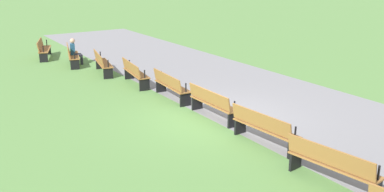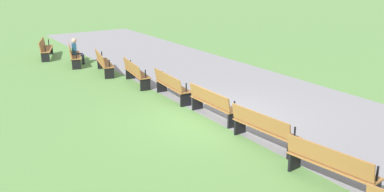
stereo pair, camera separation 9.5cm
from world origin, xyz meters
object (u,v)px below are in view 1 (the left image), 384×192
Objects in this scene: bench_0 at (43,49)px; bench_3 at (134,72)px; person_seated at (75,51)px; bench_2 at (102,62)px; bench_1 at (72,55)px; bench_7 at (332,164)px; bench_4 at (171,85)px; bench_6 at (264,127)px; bench_5 at (212,103)px.

bench_3 is (6.76, 1.63, 0.00)m from bench_0.
bench_2 is at bearing 24.73° from person_seated.
bench_3 is at bearing 27.10° from bench_1.
bench_7 is (11.55, 0.39, 0.00)m from bench_2.
person_seated reaches higher than bench_1.
bench_0 is at bearing -158.72° from bench_3.
person_seated reaches higher than bench_4.
bench_0 is 13.84m from bench_6.
bench_1 and bench_3 have the same top height.
bench_4 and bench_7 have the same top height.
bench_2 is 1.68× the size of person_seated.
person_seated is (-13.87, -0.77, 0.16)m from bench_7.
bench_3 is 1.68× the size of person_seated.
bench_4 is at bearing 13.55° from bench_3.
person_seated reaches higher than bench_7.
bench_1 and bench_2 have the same top height.
person_seated is at bearing 41.15° from bench_0.
bench_6 is (6.95, 0.23, 0.00)m from bench_3.
bench_0 and bench_6 have the same top height.
bench_1 is (2.22, 0.69, 0.00)m from bench_0.
person_seated reaches higher than bench_2.
bench_5 is 0.98× the size of bench_7.
bench_3 is 1.01× the size of bench_4.
bench_7 is at bearing -3.86° from bench_5.
bench_1 is at bearing -160.65° from bench_3.
bench_3 is at bearing 32.91° from bench_0.
bench_4 is 4.64m from bench_6.
bench_2 is (2.26, 0.54, 0.00)m from bench_1.
bench_1 is at bearing 176.11° from bench_7.
bench_5 is 1.64× the size of person_seated.
person_seated reaches higher than bench_5.
bench_5 is at bearing 17.43° from bench_2.
bench_5 is at bearing 168.38° from bench_7.
person_seated is (2.16, 0.86, 0.16)m from bench_0.
bench_2 and bench_6 have the same top height.
bench_4 is 1.00× the size of bench_6.
bench_0 is at bearing -147.10° from bench_1.
bench_6 is at bearing 21.31° from bench_1.
bench_2 is at bearing 174.17° from bench_7.
bench_1 is 13.84m from bench_7.
bench_2 is 1.00× the size of bench_7.
bench_5 is 0.99× the size of bench_6.
bench_1 is at bearing -154.84° from bench_2.
bench_2 is 1.01× the size of bench_4.
bench_7 is at bearing 18.67° from person_seated.
bench_2 is at bearing -162.59° from bench_3.
bench_1 is at bearing -178.08° from bench_6.
bench_3 is at bearing 24.95° from person_seated.
bench_4 is at bearing 170.31° from bench_7.
bench_3 is at bearing -176.14° from bench_5.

